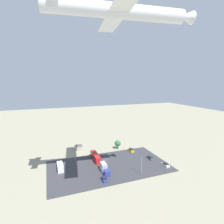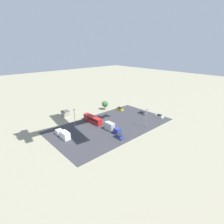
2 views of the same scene
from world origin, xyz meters
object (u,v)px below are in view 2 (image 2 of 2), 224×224
at_px(parked_car_2, 159,116).
at_px(parked_truck_0, 63,134).
at_px(bus, 93,119).
at_px(shed_building, 65,113).
at_px(parked_car_3, 119,137).
at_px(parked_car_1, 120,109).
at_px(parked_truck_1, 112,128).
at_px(parked_car_0, 142,113).

distance_m(parked_car_2, parked_truck_0, 49.38).
bearing_deg(bus, shed_building, -70.89).
bearing_deg(parked_truck_0, bus, 13.44).
bearing_deg(parked_car_3, shed_building, 96.11).
distance_m(shed_building, parked_car_1, 30.69).
bearing_deg(parked_truck_0, parked_car_2, -16.54).
xyz_separation_m(shed_building, parked_car_2, (-35.17, 34.76, -0.75)).
distance_m(bus, parked_truck_1, 13.38).
bearing_deg(parked_truck_0, parked_car_1, 11.11).
bearing_deg(parked_car_3, parked_truck_1, 71.79).
relative_size(parked_car_0, parked_car_3, 1.10).
xyz_separation_m(parked_car_0, parked_car_2, (-2.65, 9.19, 0.04)).
height_order(bus, parked_car_3, bus).
distance_m(parked_car_0, parked_truck_1, 26.81).
relative_size(shed_building, parked_truck_0, 0.44).
distance_m(shed_building, bus, 17.39).
xyz_separation_m(bus, parked_truck_1, (-0.37, 13.38, -0.03)).
height_order(shed_building, bus, bus).
xyz_separation_m(parked_car_0, parked_truck_1, (26.46, 4.25, 1.05)).
bearing_deg(parked_truck_1, parked_car_1, -142.10).
xyz_separation_m(bus, parked_car_0, (-26.83, 9.13, -1.08)).
xyz_separation_m(parked_car_0, parked_truck_0, (44.68, -4.86, 0.75)).
xyz_separation_m(shed_building, parked_truck_1, (-6.07, 29.81, 0.26)).
height_order(parked_car_2, parked_car_3, parked_car_3).
distance_m(parked_car_3, parked_truck_1, 7.01).
height_order(bus, parked_car_1, bus).
bearing_deg(parked_truck_0, parked_truck_1, -26.56).
distance_m(parked_car_1, parked_truck_0, 40.80).
height_order(shed_building, parked_truck_0, parked_truck_0).
bearing_deg(parked_car_2, parked_car_3, 3.02).
xyz_separation_m(parked_car_1, parked_car_3, (23.97, 23.57, -0.04)).
distance_m(bus, parked_car_2, 34.73).
height_order(bus, parked_truck_0, bus).
height_order(bus, parked_truck_1, parked_truck_1).
relative_size(shed_building, parked_car_0, 0.80).
distance_m(parked_car_2, parked_car_3, 31.32).
bearing_deg(parked_car_0, parked_car_1, 110.08).
bearing_deg(parked_car_3, parked_truck_0, 135.63).
distance_m(parked_car_1, parked_truck_1, 27.65).
height_order(shed_building, parked_truck_1, parked_truck_1).
xyz_separation_m(parked_car_2, parked_car_3, (31.28, 1.65, 0.02)).
bearing_deg(parked_truck_1, parked_car_0, -170.88).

